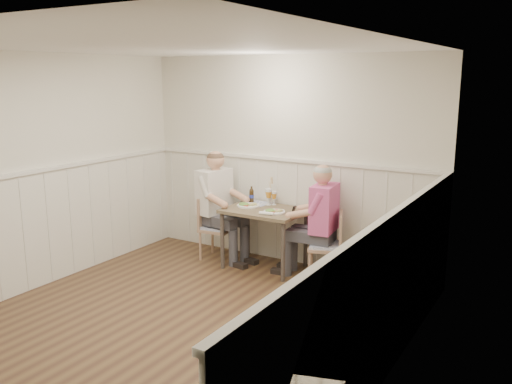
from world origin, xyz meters
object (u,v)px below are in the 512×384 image
at_px(chair_right, 330,244).
at_px(diner_cream, 217,213).
at_px(beer_bottle, 252,195).
at_px(dining_table, 264,217).
at_px(chair_left, 214,225).
at_px(man_in_pink, 320,230).
at_px(grass_vase, 270,191).

height_order(chair_right, diner_cream, diner_cream).
relative_size(chair_right, beer_bottle, 3.85).
distance_m(chair_right, diner_cream, 1.59).
bearing_deg(dining_table, chair_left, -178.54).
height_order(dining_table, chair_right, chair_right).
height_order(diner_cream, beer_bottle, diner_cream).
distance_m(chair_left, beer_bottle, 0.63).
relative_size(chair_right, man_in_pink, 0.59).
distance_m(diner_cream, grass_vase, 0.76).
bearing_deg(diner_cream, man_in_pink, 0.94).
relative_size(man_in_pink, grass_vase, 3.68).
relative_size(dining_table, chair_right, 1.17).
xyz_separation_m(chair_right, man_in_pink, (-0.13, 0.02, 0.14)).
distance_m(chair_left, diner_cream, 0.16).
distance_m(chair_left, man_in_pink, 1.49).
distance_m(dining_table, grass_vase, 0.38).
height_order(man_in_pink, grass_vase, man_in_pink).
bearing_deg(man_in_pink, dining_table, -176.74).
relative_size(chair_right, grass_vase, 2.17).
bearing_deg(beer_bottle, dining_table, -34.84).
distance_m(dining_table, chair_left, 0.78).
xyz_separation_m(chair_left, beer_bottle, (0.43, 0.24, 0.40)).
xyz_separation_m(man_in_pink, beer_bottle, (-1.05, 0.18, 0.27)).
relative_size(dining_table, man_in_pink, 0.69).
distance_m(man_in_pink, diner_cream, 1.45).
xyz_separation_m(dining_table, diner_cream, (-0.72, 0.02, -0.05)).
relative_size(chair_left, beer_bottle, 3.87).
height_order(chair_right, beer_bottle, beer_bottle).
bearing_deg(dining_table, diner_cream, 178.58).
height_order(chair_left, grass_vase, grass_vase).
relative_size(chair_right, diner_cream, 0.57).
height_order(dining_table, beer_bottle, beer_bottle).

